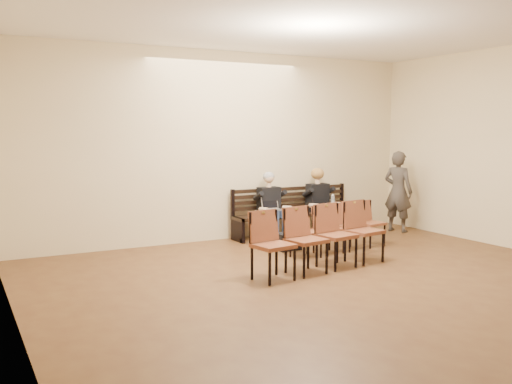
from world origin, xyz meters
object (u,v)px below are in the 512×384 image
seated_man (271,208)px  water_bottle (333,207)px  bag (288,241)px  passerby (398,185)px  chair_row_back (340,228)px  laptop (274,210)px  bench (295,224)px  seated_woman (320,204)px  chair_row_front (322,238)px

seated_man → water_bottle: size_ratio=4.84×
seated_man → bag: (-0.22, -0.96, -0.46)m
passerby → chair_row_back: (-2.18, -0.99, -0.54)m
laptop → water_bottle: (1.25, -0.12, -0.00)m
bench → chair_row_back: 1.61m
water_bottle → chair_row_back: bearing=-120.9°
laptop → chair_row_back: size_ratio=0.18×
bag → chair_row_back: size_ratio=0.20×
seated_man → seated_woman: 1.11m
seated_woman → chair_row_front: size_ratio=0.52×
chair_row_front → bench: bearing=56.7°
bag → chair_row_front: bearing=-102.2°
bench → water_bottle: size_ratio=10.39×
seated_woman → passerby: passerby is taller
seated_man → bench: bearing=11.1°
passerby → bag: bearing=77.6°
bench → seated_man: size_ratio=2.15×
bench → water_bottle: (0.59, -0.41, 0.35)m
laptop → bench: bearing=24.0°
seated_woman → laptop: bearing=-171.8°
water_bottle → laptop: bearing=174.6°
seated_woman → bag: bearing=-144.2°
bag → chair_row_back: bearing=-36.0°
laptop → chair_row_back: 1.42m
bench → laptop: bearing=-156.6°
chair_row_back → passerby: bearing=15.8°
bench → passerby: passerby is taller
passerby → chair_row_front: passerby is taller
bench → chair_row_back: bearing=-94.4°
laptop → water_bottle: same height
water_bottle → chair_row_front: 2.75m
seated_man → passerby: size_ratio=0.64×
water_bottle → chair_row_back: 1.40m
seated_woman → chair_row_back: (-0.62, -1.47, -0.20)m
laptop → passerby: bearing=-6.0°
water_bottle → bag: 1.63m
water_bottle → bag: water_bottle is taller
seated_woman → chair_row_front: bearing=-124.3°
seated_woman → bag: 1.70m
laptop → chair_row_back: (0.54, -1.31, -0.17)m
laptop → chair_row_front: (-0.48, -2.24, -0.10)m
bench → seated_woman: seated_woman is taller
laptop → chair_row_front: 2.30m
seated_man → water_bottle: 1.24m
chair_row_front → passerby: bearing=22.1°
water_bottle → passerby: 1.53m
seated_woman → bag: (-1.33, -0.96, -0.45)m
chair_row_back → bag: bearing=135.4°
water_bottle → seated_man: bearing=166.6°
laptop → chair_row_back: chair_row_back is taller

